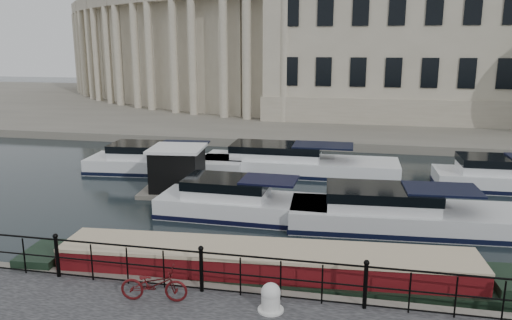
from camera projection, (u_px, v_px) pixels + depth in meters
The scene contains 9 objects.
ground_plane at pixel (226, 272), 14.82m from camera, with size 160.00×160.00×0.00m, color black.
far_bank at pixel (324, 107), 51.93m from camera, with size 120.00×42.00×0.55m, color #6B665B.
railing at pixel (201, 267), 12.40m from camera, with size 24.14×0.14×1.22m.
civic_building at pixel (312, 40), 46.51m from camera, with size 53.55×31.84×16.85m.
bicycle at pixel (154, 284), 12.00m from camera, with size 0.57×1.63×0.86m, color #4B0D0F.
mooring_bollard at pixel (271, 298), 11.56m from camera, with size 0.61×0.61×0.69m.
narrowboat at pixel (265, 276), 13.75m from camera, with size 14.31×2.93×1.52m.
harbour_hut at pixel (178, 172), 22.61m from camera, with size 3.44×2.97×2.20m.
cabin_cruisers at pixel (310, 183), 22.95m from camera, with size 24.60×10.20×1.99m.
Camera 1 is at (3.69, -13.20, 6.61)m, focal length 35.00 mm.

